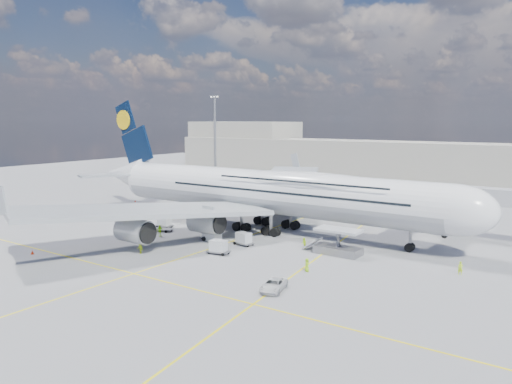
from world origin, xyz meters
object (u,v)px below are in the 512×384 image
Objects in this scene: catering_truck_outer at (330,189)px; service_van at (274,285)px; cone_wing_right_outer at (32,252)px; dolly_nose_far at (244,238)px; dolly_back at (147,228)px; crew_nose at (460,268)px; dolly_row_a at (164,221)px; cone_wing_left_outer at (256,201)px; crew_van at (307,265)px; cone_tail at (135,201)px; dolly_row_c at (209,237)px; cargo_loader at (337,245)px; catering_truck_inner at (283,205)px; jet_bridge at (465,198)px; cone_wing_right_inner at (153,232)px; crew_wing at (160,231)px; dolly_row_b at (163,229)px; crew_tug at (140,248)px; baggage_tug at (212,236)px; cone_wing_left_inner at (255,206)px; crew_loader at (304,243)px; light_mast at (215,141)px; airliner at (268,191)px; dolly_nose_near at (218,247)px.

service_van is at bearing -69.85° from catering_truck_outer.
dolly_nose_far is at bearing 44.55° from cone_wing_right_outer.
crew_nose is at bearing 4.28° from dolly_back.
catering_truck_outer is at bearing 79.84° from dolly_row_a.
dolly_back is 34.84m from cone_wing_left_outer.
crew_van is (34.29, -5.01, 0.53)m from dolly_back.
service_van is 8.02× the size of cone_wing_right_outer.
dolly_row_c is at bearing -25.68° from cone_tail.
cargo_loader reaches higher than catering_truck_inner.
cone_tail is at bearing -177.04° from jet_bridge.
cone_wing_right_inner is at bearing -27.18° from dolly_back.
jet_bridge is 9.65× the size of crew_wing.
cone_wing_right_inner is 34.35m from cone_tail.
dolly_row_a reaches higher than dolly_row_b.
crew_nose is 76.42m from cone_tail.
dolly_nose_far is 15.50m from crew_tug.
dolly_back is at bearing 90.58° from crew_wing.
catering_truck_outer reaches higher than crew_wing.
service_van is at bearing -22.92° from baggage_tug.
service_van reaches higher than dolly_row_b.
catering_truck_outer reaches higher than cone_wing_left_inner.
crew_loader is at bearing -178.89° from cargo_loader.
cargo_loader is at bearing -36.54° from light_mast.
light_mast is at bearing 97.03° from dolly_row_b.
crew_loader is at bearing -43.62° from cone_wing_left_inner.
cone_wing_left_inner is (-31.95, 34.57, -0.60)m from crew_van.
airliner reaches higher than catering_truck_outer.
dolly_row_b is 2.48m from cone_wing_right_inner.
cone_tail is at bearing 165.20° from baggage_tug.
crew_wing reaches higher than dolly_nose_far.
baggage_tug is at bearing -104.27° from airliner.
cargo_loader is 1.41× the size of catering_truck_inner.
catering_truck_inner is 49.13m from cone_wing_right_outer.
crew_loader is 3.36× the size of cone_tail.
crew_nose is 45.87m from crew_wing.
dolly_nose_near is at bearing -63.07° from cone_wing_left_inner.
dolly_nose_near is at bearing -28.51° from cone_tail.
cone_wing_left_outer is at bearing -28.90° from light_mast.
dolly_back is 50.78m from crew_nose.
dolly_nose_near is 58.74m from catering_truck_outer.
cone_wing_right_inner is at bearing 98.31° from crew_wing.
catering_truck_outer is 3.44× the size of crew_wing.
dolly_row_b is 0.53× the size of catering_truck_outer.
cone_wing_left_inner is 0.85× the size of cone_wing_right_inner.
cone_wing_right_outer is (-16.20, -20.49, -0.58)m from baggage_tug.
catering_truck_inner is (-22.97, 22.52, 0.37)m from cargo_loader.
catering_truck_inner is (10.07, 23.84, 0.57)m from dolly_row_a.
light_mast reaches higher than crew_tug.
cone_wing_right_outer is at bearing -124.36° from dolly_nose_far.
cone_wing_left_inner is at bearing -56.42° from cone_wing_left_outer.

